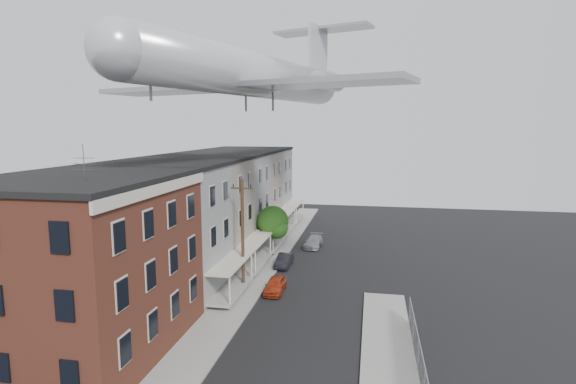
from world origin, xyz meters
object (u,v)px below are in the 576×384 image
object	(u,v)px
car_near	(275,285)
car_far	(314,242)
utility_pole	(243,234)
street_tree	(274,223)
car_mid	(284,261)
airplane	(256,75)

from	to	relation	value
car_near	car_far	size ratio (longest dim) A/B	0.85
utility_pole	street_tree	distance (m)	10.00
street_tree	car_far	size ratio (longest dim) A/B	1.25
car_mid	street_tree	bearing A→B (deg)	119.12
utility_pole	car_near	world-z (taller)	utility_pole
car_near	airplane	world-z (taller)	airplane
utility_pole	car_near	size ratio (longest dim) A/B	2.54
car_near	car_far	world-z (taller)	car_near
utility_pole	car_near	bearing A→B (deg)	2.16
car_far	car_mid	bearing A→B (deg)	-100.89
street_tree	car_far	distance (m)	6.30
street_tree	car_near	bearing A→B (deg)	-77.01
car_near	street_tree	bearing A→B (deg)	102.26
street_tree	car_mid	world-z (taller)	street_tree
street_tree	car_mid	bearing A→B (deg)	-61.85
car_mid	car_far	distance (m)	7.75
street_tree	car_far	xyz separation A→B (m)	(3.47, 4.41, -2.85)
car_mid	car_far	xyz separation A→B (m)	(1.80, 7.54, 0.02)
street_tree	car_near	distance (m)	10.48
car_mid	airplane	xyz separation A→B (m)	(-1.39, -4.41, 16.58)
street_tree	car_mid	xyz separation A→B (m)	(1.67, -3.13, -2.87)
airplane	street_tree	bearing A→B (deg)	92.14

